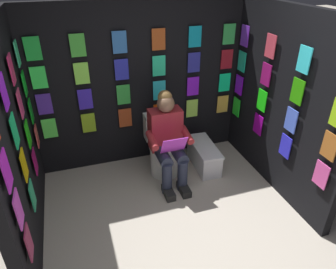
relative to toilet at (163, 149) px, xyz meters
name	(u,v)px	position (x,y,z in m)	size (l,w,h in m)	color
display_wall_back	(140,86)	(0.17, -0.44, 0.75)	(2.85, 0.14, 2.14)	black
display_wall_left	(283,104)	(-1.25, 0.64, 0.75)	(0.14, 2.06, 2.14)	black
display_wall_right	(15,144)	(1.59, 0.64, 0.75)	(0.14, 2.06, 2.14)	black
toilet	(163,149)	(0.00, 0.00, 0.00)	(0.41, 0.55, 0.77)	white
person_reading	(168,139)	(0.00, 0.23, 0.27)	(0.52, 0.68, 1.19)	maroon
comic_longbox_near	(204,155)	(-0.56, 0.09, -0.16)	(0.32, 0.71, 0.33)	silver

